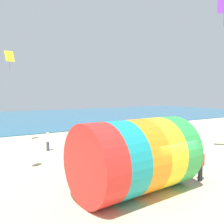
{
  "coord_description": "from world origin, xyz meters",
  "views": [
    {
      "loc": [
        -8.64,
        -8.29,
        4.72
      ],
      "look_at": [
        -1.33,
        2.79,
        3.74
      ],
      "focal_mm": 40.0,
      "sensor_mm": 36.0,
      "label": 1
    }
  ],
  "objects_px": {
    "kite_yellow_diamond": "(9,56)",
    "giant_inflatable_tube": "(136,156)",
    "kite_handler": "(200,164)",
    "kite_purple_diamond": "(224,4)",
    "bystander_mid_beach": "(157,139)",
    "bystander_far_left": "(48,141)"
  },
  "relations": [
    {
      "from": "kite_handler",
      "to": "kite_yellow_diamond",
      "type": "relative_size",
      "value": 0.95
    },
    {
      "from": "kite_handler",
      "to": "kite_yellow_diamond",
      "type": "distance_m",
      "value": 18.89
    },
    {
      "from": "kite_handler",
      "to": "bystander_mid_beach",
      "type": "height_order",
      "value": "kite_handler"
    },
    {
      "from": "bystander_far_left",
      "to": "kite_purple_diamond",
      "type": "bearing_deg",
      "value": -39.98
    },
    {
      "from": "kite_purple_diamond",
      "to": "kite_yellow_diamond",
      "type": "distance_m",
      "value": 18.54
    },
    {
      "from": "kite_handler",
      "to": "bystander_mid_beach",
      "type": "bearing_deg",
      "value": 62.71
    },
    {
      "from": "kite_handler",
      "to": "kite_yellow_diamond",
      "type": "bearing_deg",
      "value": 111.26
    },
    {
      "from": "giant_inflatable_tube",
      "to": "bystander_mid_beach",
      "type": "height_order",
      "value": "giant_inflatable_tube"
    },
    {
      "from": "giant_inflatable_tube",
      "to": "kite_yellow_diamond",
      "type": "bearing_deg",
      "value": 98.8
    },
    {
      "from": "kite_yellow_diamond",
      "to": "bystander_far_left",
      "type": "distance_m",
      "value": 8.96
    },
    {
      "from": "kite_handler",
      "to": "kite_purple_diamond",
      "type": "distance_m",
      "value": 12.25
    },
    {
      "from": "kite_handler",
      "to": "kite_purple_diamond",
      "type": "relative_size",
      "value": 0.76
    },
    {
      "from": "kite_yellow_diamond",
      "to": "giant_inflatable_tube",
      "type": "bearing_deg",
      "value": -81.2
    },
    {
      "from": "giant_inflatable_tube",
      "to": "kite_purple_diamond",
      "type": "distance_m",
      "value": 13.85
    },
    {
      "from": "giant_inflatable_tube",
      "to": "kite_yellow_diamond",
      "type": "distance_m",
      "value": 16.99
    },
    {
      "from": "kite_handler",
      "to": "kite_yellow_diamond",
      "type": "xyz_separation_m",
      "value": [
        -6.33,
        16.26,
        7.23
      ]
    },
    {
      "from": "giant_inflatable_tube",
      "to": "bystander_mid_beach",
      "type": "bearing_deg",
      "value": 40.43
    },
    {
      "from": "kite_purple_diamond",
      "to": "bystander_far_left",
      "type": "xyz_separation_m",
      "value": [
        -10.44,
        8.76,
        -10.47
      ]
    },
    {
      "from": "giant_inflatable_tube",
      "to": "bystander_far_left",
      "type": "bearing_deg",
      "value": 93.01
    },
    {
      "from": "bystander_mid_beach",
      "to": "giant_inflatable_tube",
      "type": "bearing_deg",
      "value": -139.57
    },
    {
      "from": "bystander_mid_beach",
      "to": "bystander_far_left",
      "type": "distance_m",
      "value": 9.26
    },
    {
      "from": "giant_inflatable_tube",
      "to": "kite_yellow_diamond",
      "type": "height_order",
      "value": "kite_yellow_diamond"
    }
  ]
}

